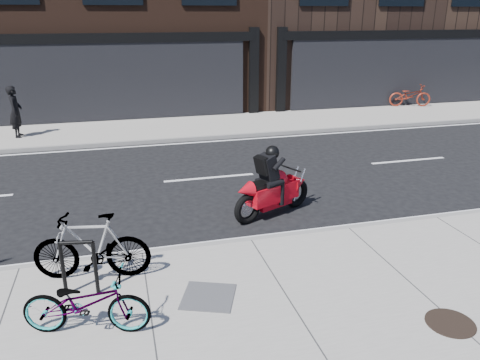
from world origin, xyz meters
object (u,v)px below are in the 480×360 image
object	(u,v)px
bicycle_front	(86,303)
motorcycle	(276,186)
bike_rack	(79,263)
pedestrian	(16,112)
manhole_cover	(450,323)
utility_grate	(208,297)
bicycle_far	(410,96)
bicycle_rear	(92,246)

from	to	relation	value
bicycle_front	motorcycle	world-z (taller)	motorcycle
bike_rack	pedestrian	distance (m)	10.85
manhole_cover	utility_grate	distance (m)	3.39
bike_rack	motorcycle	xyz separation A→B (m)	(3.88, 2.37, -0.01)
pedestrian	utility_grate	size ratio (longest dim) A/B	2.31
bicycle_front	bike_rack	bearing A→B (deg)	22.55
bicycle_front	motorcycle	size ratio (longest dim) A/B	0.85
bicycle_far	utility_grate	distance (m)	17.28
bicycle_rear	utility_grate	world-z (taller)	bicycle_rear
utility_grate	bicycle_far	bearing A→B (deg)	46.91
bicycle_rear	utility_grate	xyz separation A→B (m)	(1.64, -1.01, -0.54)
motorcycle	pedestrian	world-z (taller)	pedestrian
bicycle_front	bicycle_rear	size ratio (longest dim) A/B	0.91
bicycle_front	bicycle_rear	distance (m)	1.39
bike_rack	pedestrian	world-z (taller)	pedestrian
bike_rack	bicycle_rear	size ratio (longest dim) A/B	0.48
manhole_cover	bicycle_rear	bearing A→B (deg)	152.18
utility_grate	bicycle_front	bearing A→B (deg)	-167.51
bicycle_far	manhole_cover	world-z (taller)	bicycle_far
motorcycle	utility_grate	world-z (taller)	motorcycle
motorcycle	utility_grate	size ratio (longest dim) A/B	2.62
manhole_cover	pedestrian	bearing A→B (deg)	120.56
motorcycle	bike_rack	bearing A→B (deg)	-172.85
bike_rack	manhole_cover	size ratio (longest dim) A/B	1.33
bike_rack	utility_grate	distance (m)	1.97
bicycle_far	manhole_cover	xyz separation A→B (m)	(-8.75, -14.08, -0.48)
bike_rack	bicycle_far	size ratio (longest dim) A/B	0.47
motorcycle	bicycle_far	distance (m)	13.71
manhole_cover	bike_rack	bearing A→B (deg)	157.15
bicycle_rear	bicycle_far	bearing A→B (deg)	141.75
utility_grate	bike_rack	bearing A→B (deg)	162.09
bicycle_front	motorcycle	bearing A→B (deg)	-34.05
bike_rack	pedestrian	bearing A→B (deg)	103.69
utility_grate	bicycle_rear	bearing A→B (deg)	148.31
bike_rack	motorcycle	size ratio (longest dim) A/B	0.45
bicycle_rear	utility_grate	bearing A→B (deg)	69.27
bicycle_rear	utility_grate	size ratio (longest dim) A/B	2.43
bike_rack	pedestrian	size ratio (longest dim) A/B	0.51
bicycle_front	manhole_cover	bearing A→B (deg)	-88.65
utility_grate	pedestrian	bearing A→B (deg)	111.49
pedestrian	bicycle_far	xyz separation A→B (m)	(16.18, 1.49, -0.38)
motorcycle	bicycle_front	bearing A→B (deg)	-162.63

